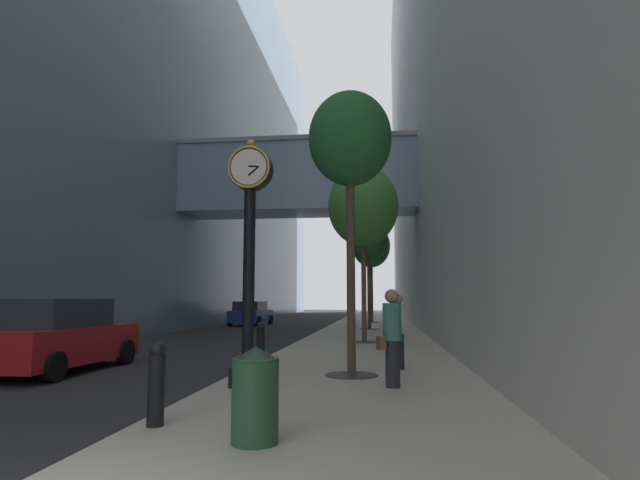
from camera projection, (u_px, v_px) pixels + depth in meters
ground_plane at (326, 329)px, 29.52m from camera, size 110.00×110.00×0.00m
sidewalk_right at (372, 326)px, 32.19m from camera, size 5.12×80.00×0.14m
building_block_left at (157, 84)px, 35.73m from camera, size 22.10×80.00×33.17m
building_block_right at (477, 25)px, 33.58m from camera, size 9.00×80.00×38.91m
street_clock at (249, 247)px, 9.67m from camera, size 0.84×0.55×4.62m
bollard_nearest at (156, 381)px, 6.49m from camera, size 0.22×0.22×1.04m
bollard_third at (261, 343)px, 12.12m from camera, size 0.22×0.22×1.04m
street_tree_near at (350, 142)px, 11.25m from camera, size 1.81×1.81×6.10m
street_tree_mid_near at (363, 207)px, 19.55m from camera, size 2.66×2.66×6.61m
street_tree_mid_far at (368, 235)px, 27.84m from camera, size 2.08×2.08×6.28m
street_tree_far at (371, 246)px, 36.16m from camera, size 2.63×2.63×6.80m
trash_bin at (255, 393)px, 5.72m from camera, size 0.53×0.53×1.05m
pedestrian_walking at (392, 335)px, 9.35m from camera, size 0.52×0.45×1.76m
pedestrian_by_clock at (398, 329)px, 11.80m from camera, size 0.43×0.43×1.70m
car_red_near at (57, 336)px, 12.29m from camera, size 2.09×4.43×1.72m
car_blue_mid at (251, 314)px, 34.21m from camera, size 2.22×4.57×1.57m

